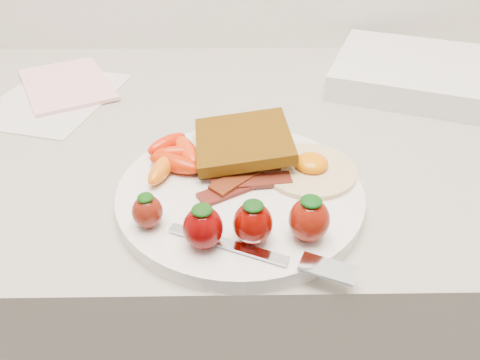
{
  "coord_description": "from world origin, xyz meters",
  "views": [
    {
      "loc": [
        0.02,
        1.13,
        1.23
      ],
      "look_at": [
        0.02,
        1.53,
        0.93
      ],
      "focal_mm": 35.0,
      "sensor_mm": 36.0,
      "label": 1
    }
  ],
  "objects": [
    {
      "name": "notepad",
      "position": [
        -0.25,
        1.83,
        0.91
      ],
      "size": [
        0.19,
        0.22,
        0.01
      ],
      "primitive_type": "cube",
      "rotation": [
        0.0,
        0.0,
        0.47
      ],
      "color": "#FFB6BF",
      "rests_on": "paper_sheet"
    },
    {
      "name": "fork",
      "position": [
        0.05,
        1.43,
        0.92
      ],
      "size": [
        0.17,
        0.08,
        0.0
      ],
      "color": "silver",
      "rests_on": "plate"
    },
    {
      "name": "counter",
      "position": [
        0.0,
        1.7,
        0.45
      ],
      "size": [
        2.0,
        0.6,
        0.9
      ],
      "primitive_type": "cube",
      "color": "gray",
      "rests_on": "ground"
    },
    {
      "name": "strawberries",
      "position": [
        0.02,
        1.45,
        0.94
      ],
      "size": [
        0.19,
        0.06,
        0.05
      ],
      "color": "#66160B",
      "rests_on": "plate"
    },
    {
      "name": "fried_egg",
      "position": [
        0.1,
        1.56,
        0.92
      ],
      "size": [
        0.11,
        0.11,
        0.02
      ],
      "color": "#F9EFC3",
      "rests_on": "plate"
    },
    {
      "name": "bacon_strips",
      "position": [
        0.03,
        1.54,
        0.92
      ],
      "size": [
        0.11,
        0.09,
        0.01
      ],
      "color": "black",
      "rests_on": "plate"
    },
    {
      "name": "plate",
      "position": [
        0.02,
        1.53,
        0.91
      ],
      "size": [
        0.27,
        0.27,
        0.02
      ],
      "primitive_type": "cylinder",
      "color": "white",
      "rests_on": "counter"
    },
    {
      "name": "toast_lower",
      "position": [
        0.02,
        1.6,
        0.93
      ],
      "size": [
        0.1,
        0.1,
        0.01
      ],
      "primitive_type": "cube",
      "rotation": [
        0.0,
        0.0,
        0.09
      ],
      "color": "black",
      "rests_on": "plate"
    },
    {
      "name": "appliance",
      "position": [
        0.33,
        1.83,
        0.92
      ],
      "size": [
        0.35,
        0.31,
        0.04
      ],
      "primitive_type": "cube",
      "rotation": [
        0.0,
        0.0,
        -0.38
      ],
      "color": "silver",
      "rests_on": "counter"
    },
    {
      "name": "baby_carrots",
      "position": [
        -0.05,
        1.58,
        0.93
      ],
      "size": [
        0.07,
        0.11,
        0.02
      ],
      "color": "red",
      "rests_on": "plate"
    },
    {
      "name": "toast_upper",
      "position": [
        0.03,
        1.6,
        0.94
      ],
      "size": [
        0.12,
        0.12,
        0.03
      ],
      "primitive_type": "cube",
      "rotation": [
        0.0,
        -0.1,
        0.08
      ],
      "color": "black",
      "rests_on": "toast_lower"
    },
    {
      "name": "paper_sheet",
      "position": [
        -0.26,
        1.79,
        0.9
      ],
      "size": [
        0.21,
        0.25,
        0.0
      ],
      "primitive_type": "cube",
      "rotation": [
        0.0,
        0.0,
        -0.26
      ],
      "color": "silver",
      "rests_on": "counter"
    }
  ]
}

